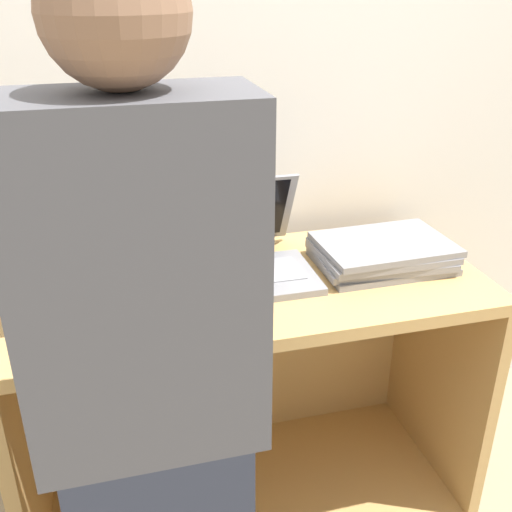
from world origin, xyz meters
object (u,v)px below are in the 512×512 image
laptop_open (242,255)px  person (152,418)px  laptop_stack_left (95,278)px  laptop_stack_right (382,253)px

laptop_open → person: (-0.32, -0.59, -0.03)m
laptop_stack_left → person: bearing=-80.4°
laptop_stack_right → person: bearing=-143.6°
laptop_stack_left → person: (0.09, -0.52, -0.04)m
laptop_open → person: bearing=-118.1°
laptop_open → person: 0.67m
laptop_stack_right → person: size_ratio=0.24×
laptop_stack_left → laptop_open: bearing=9.3°
laptop_open → laptop_stack_right: size_ratio=0.98×
laptop_stack_left → person: 0.53m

